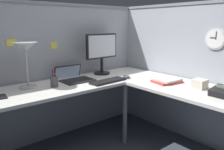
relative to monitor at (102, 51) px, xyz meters
The scene contains 16 objects.
cubicle_wall_back 0.66m from the monitor, 157.80° to the left, with size 2.57×0.12×1.58m.
cubicle_wall_right 1.15m from the monitor, 53.58° to the right, with size 0.12×2.37×1.58m.
desk 0.86m from the monitor, 117.01° to the right, with size 2.35×2.15×0.73m.
monitor is the anchor object (origin of this frame).
laptop 0.52m from the monitor, behind, with size 0.34×0.38×0.22m.
keyboard 0.51m from the monitor, 118.28° to the right, with size 0.43×0.14×0.02m, color black.
computer_mouse 0.47m from the monitor, 79.32° to the right, with size 0.06×0.10×0.03m, color #38383D.
desk_lamp_dome 0.96m from the monitor, behind, with size 0.24×0.24×0.44m.
pen_cup 0.80m from the monitor, 165.82° to the right, with size 0.08×0.08×0.18m.
cell_phone 1.29m from the monitor, behind, with size 0.07×0.14×0.01m, color black.
book_stack 0.89m from the monitor, 71.56° to the right, with size 0.32×0.26×0.04m.
tissue_box 1.22m from the monitor, 74.66° to the right, with size 0.12×0.12×0.09m, color beige.
wall_clock 1.29m from the monitor, 61.27° to the right, with size 0.04×0.22×0.22m.
pinned_note_leftmost 0.23m from the monitor, 81.80° to the left, with size 0.08×0.00×0.07m, color pink.
pinned_note_middle 1.03m from the monitor, 169.89° to the left, with size 0.10×0.00×0.07m, color #EAD84C.
pinned_note_rightmost 0.58m from the monitor, 161.88° to the left, with size 0.08×0.00×0.08m, color #EAD84C.
Camera 1 is at (-1.52, -1.63, 1.34)m, focal length 37.03 mm.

